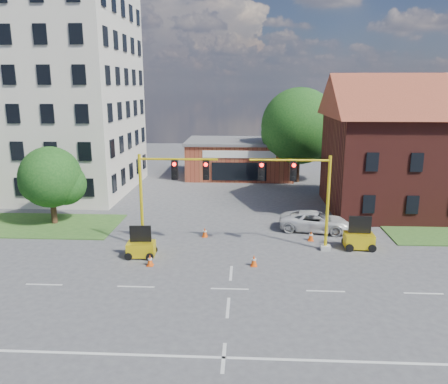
{
  "coord_description": "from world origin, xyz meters",
  "views": [
    {
      "loc": [
        0.8,
        -21.1,
        10.36
      ],
      "look_at": [
        -0.82,
        10.0,
        2.83
      ],
      "focal_mm": 35.0,
      "sensor_mm": 36.0,
      "label": 1
    }
  ],
  "objects_px": {
    "signal_mast_east": "(302,191)",
    "trailer_west": "(141,248)",
    "trailer_east": "(359,239)",
    "pickup_white": "(315,221)",
    "signal_mast_west": "(166,189)"
  },
  "relations": [
    {
      "from": "signal_mast_west",
      "to": "trailer_west",
      "type": "distance_m",
      "value": 4.0
    },
    {
      "from": "pickup_white",
      "to": "signal_mast_west",
      "type": "bearing_deg",
      "value": 121.31
    },
    {
      "from": "signal_mast_east",
      "to": "signal_mast_west",
      "type": "bearing_deg",
      "value": 180.0
    },
    {
      "from": "signal_mast_west",
      "to": "trailer_west",
      "type": "height_order",
      "value": "signal_mast_west"
    },
    {
      "from": "signal_mast_east",
      "to": "trailer_east",
      "type": "relative_size",
      "value": 2.95
    },
    {
      "from": "signal_mast_west",
      "to": "pickup_white",
      "type": "relative_size",
      "value": 1.2
    },
    {
      "from": "trailer_west",
      "to": "pickup_white",
      "type": "relative_size",
      "value": 0.38
    },
    {
      "from": "trailer_west",
      "to": "signal_mast_east",
      "type": "bearing_deg",
      "value": 6.6
    },
    {
      "from": "signal_mast_east",
      "to": "trailer_west",
      "type": "distance_m",
      "value": 10.73
    },
    {
      "from": "trailer_west",
      "to": "trailer_east",
      "type": "bearing_deg",
      "value": 5.34
    },
    {
      "from": "trailer_west",
      "to": "pickup_white",
      "type": "distance_m",
      "value": 12.92
    },
    {
      "from": "signal_mast_west",
      "to": "pickup_white",
      "type": "xyz_separation_m",
      "value": [
        10.26,
        3.9,
        -3.2
      ]
    },
    {
      "from": "trailer_east",
      "to": "signal_mast_west",
      "type": "bearing_deg",
      "value": -177.13
    },
    {
      "from": "trailer_west",
      "to": "trailer_east",
      "type": "relative_size",
      "value": 0.92
    },
    {
      "from": "trailer_west",
      "to": "pickup_white",
      "type": "xyz_separation_m",
      "value": [
        11.6,
        5.7,
        0.11
      ]
    }
  ]
}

